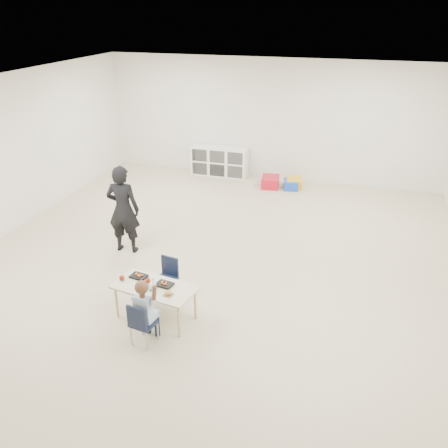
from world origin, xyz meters
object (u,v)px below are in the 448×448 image
(table, at_px, (156,302))
(adult, at_px, (123,209))
(cubby_shelf, at_px, (219,161))
(chair_near, at_px, (144,322))
(child, at_px, (143,311))

(table, bearing_deg, adult, 137.38)
(cubby_shelf, bearing_deg, adult, -94.99)
(chair_near, bearing_deg, child, 9.08)
(child, xyz_separation_m, cubby_shelf, (-1.00, 6.38, -0.12))
(child, height_order, adult, adult)
(table, bearing_deg, child, -73.11)
(table, bearing_deg, chair_near, -73.11)
(chair_near, height_order, adult, adult)
(chair_near, xyz_separation_m, cubby_shelf, (-1.00, 6.38, 0.05))
(chair_near, relative_size, adult, 0.39)
(cubby_shelf, relative_size, adult, 0.92)
(child, height_order, cubby_shelf, child)
(table, distance_m, cubby_shelf, 5.94)
(chair_near, xyz_separation_m, adult, (-1.37, 2.16, 0.46))
(chair_near, distance_m, adult, 2.60)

